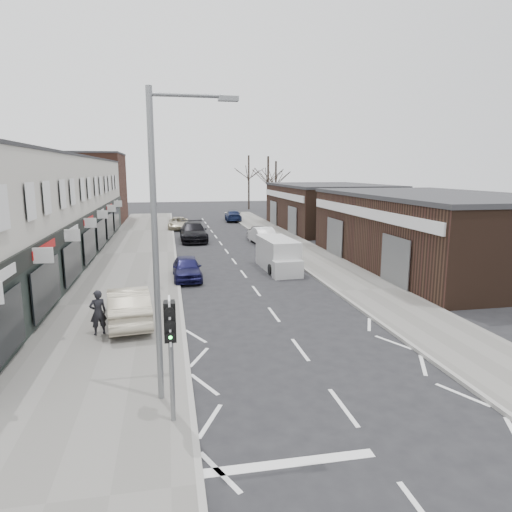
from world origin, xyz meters
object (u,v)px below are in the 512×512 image
street_lamp (162,232)px  warning_sign (154,246)px  pedestrian (98,312)px  traffic_light (170,331)px  parked_car_right_a (262,235)px  parked_car_left_a (187,268)px  parked_car_left_b (193,232)px  parked_car_left_c (178,223)px  white_van (278,255)px  parked_car_right_c (233,216)px  parked_car_right_b (258,233)px  sedan_on_pavement (128,305)px

street_lamp → warning_sign: size_ratio=2.96×
pedestrian → traffic_light: bearing=90.0°
street_lamp → parked_car_right_a: size_ratio=1.83×
parked_car_left_a → parked_car_left_b: 14.47m
parked_car_left_a → parked_car_left_c: parked_car_left_a is taller
white_van → pedestrian: white_van is taller
white_van → parked_car_left_b: bearing=106.4°
parked_car_left_b → parked_car_left_a: bearing=-95.0°
parked_car_right_c → parked_car_right_b: bearing=93.9°
parked_car_left_b → parked_car_right_c: parked_car_left_b is taller
parked_car_left_c → parked_car_right_a: 12.97m
warning_sign → parked_car_left_c: warning_sign is taller
pedestrian → parked_car_left_a: 9.42m
sedan_on_pavement → parked_car_right_a: 21.73m
warning_sign → parked_car_right_a: bearing=57.0°
street_lamp → parked_car_right_c: street_lamp is taller
parked_car_left_b → parked_car_right_a: (5.64, -2.44, -0.10)m
warning_sign → parked_car_right_c: size_ratio=0.59×
street_lamp → pedestrian: size_ratio=4.70×
traffic_light → parked_car_left_b: size_ratio=0.55×
parked_car_left_b → street_lamp: bearing=-94.9°
parked_car_left_a → parked_car_right_c: 30.45m
warning_sign → sedan_on_pavement: size_ratio=0.60×
street_lamp → sedan_on_pavement: street_lamp is taller
parked_car_left_b → parked_car_right_b: parked_car_left_b is taller
pedestrian → parked_car_right_b: pedestrian is taller
white_van → parked_car_right_c: bearing=84.7°
street_lamp → parked_car_right_c: (8.03, 43.72, -3.95)m
traffic_light → parked_car_right_a: 28.42m
parked_car_left_a → parked_car_right_a: parked_car_right_a is taller
white_van → parked_car_right_a: size_ratio=1.17×
sedan_on_pavement → parked_car_left_b: 22.32m
white_van → parked_car_left_a: white_van is taller
white_van → parked_car_right_b: white_van is taller
white_van → sedan_on_pavement: 12.37m
white_van → parked_car_right_c: 28.14m
traffic_light → pedestrian: bearing=111.7°
street_lamp → parked_car_right_b: street_lamp is taller
parked_car_left_a → parked_car_right_a: 13.80m
sedan_on_pavement → parked_car_right_c: 38.42m
sedan_on_pavement → pedestrian: (-0.99, -1.13, 0.11)m
warning_sign → white_van: size_ratio=0.53×
pedestrian → parked_car_left_b: size_ratio=0.30×
sedan_on_pavement → parked_car_left_c: (2.75, 30.64, -0.23)m
parked_car_left_c → sedan_on_pavement: bearing=-93.0°
pedestrian → parked_car_right_c: pedestrian is taller
warning_sign → parked_car_right_c: (8.66, 30.92, -1.53)m
white_van → parked_car_right_b: (1.16, 12.29, -0.23)m
traffic_light → parked_car_left_b: 29.83m
traffic_light → parked_car_left_a: size_ratio=0.79×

